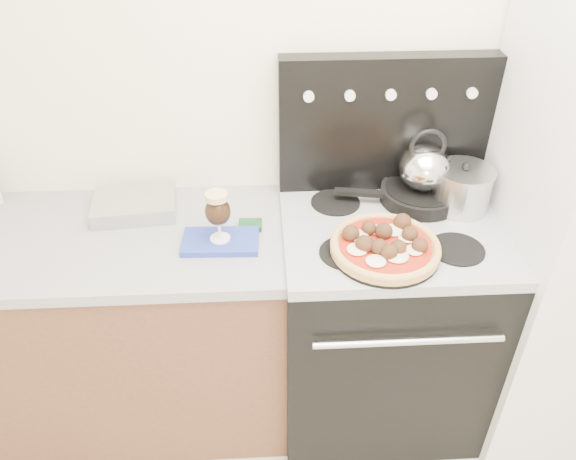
{
  "coord_description": "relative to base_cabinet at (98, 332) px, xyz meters",
  "views": [
    {
      "loc": [
        -0.37,
        -0.39,
        2.04
      ],
      "look_at": [
        -0.29,
        1.05,
        1.0
      ],
      "focal_mm": 35.0,
      "sensor_mm": 36.0,
      "label": 1
    }
  ],
  "objects": [
    {
      "name": "room_shell",
      "position": [
        1.02,
        -0.91,
        0.82
      ],
      "size": [
        3.52,
        3.01,
        2.52
      ],
      "color": "beige",
      "rests_on": "ground"
    },
    {
      "name": "base_cabinet",
      "position": [
        0.0,
        0.0,
        0.0
      ],
      "size": [
        1.45,
        0.6,
        0.86
      ],
      "primitive_type": "cube",
      "color": "brown",
      "rests_on": "ground"
    },
    {
      "name": "countertop",
      "position": [
        0.0,
        0.0,
        0.45
      ],
      "size": [
        1.48,
        0.63,
        0.04
      ],
      "primitive_type": "cube",
      "color": "#A09FA4",
      "rests_on": "base_cabinet"
    },
    {
      "name": "stove_body",
      "position": [
        1.1,
        -0.02,
        0.01
      ],
      "size": [
        0.76,
        0.65,
        0.88
      ],
      "primitive_type": "cube",
      "color": "black",
      "rests_on": "ground"
    },
    {
      "name": "cooktop",
      "position": [
        1.1,
        -0.02,
        0.47
      ],
      "size": [
        0.76,
        0.65,
        0.04
      ],
      "primitive_type": "cube",
      "color": "#ADADB2",
      "rests_on": "stove_body"
    },
    {
      "name": "backguard",
      "position": [
        1.1,
        0.25,
        0.74
      ],
      "size": [
        0.76,
        0.08,
        0.5
      ],
      "primitive_type": "cube",
      "color": "black",
      "rests_on": "cooktop"
    },
    {
      "name": "foil_sheet",
      "position": [
        0.2,
        0.14,
        0.5
      ],
      "size": [
        0.31,
        0.24,
        0.06
      ],
      "primitive_type": "cube",
      "rotation": [
        0.0,
        0.0,
        0.1
      ],
      "color": "silver",
      "rests_on": "countertop"
    },
    {
      "name": "oven_mitt",
      "position": [
        0.51,
        -0.08,
        0.48
      ],
      "size": [
        0.26,
        0.16,
        0.02
      ],
      "primitive_type": "cube",
      "rotation": [
        0.0,
        0.0,
        -0.04
      ],
      "color": "#283BAB",
      "rests_on": "countertop"
    },
    {
      "name": "beer_glass",
      "position": [
        0.51,
        -0.08,
        0.58
      ],
      "size": [
        0.1,
        0.1,
        0.18
      ],
      "primitive_type": null,
      "rotation": [
        0.0,
        0.0,
        -0.19
      ],
      "color": "black",
      "rests_on": "oven_mitt"
    },
    {
      "name": "pizza_pan",
      "position": [
        1.05,
        -0.18,
        0.5
      ],
      "size": [
        0.44,
        0.44,
        0.01
      ],
      "primitive_type": "cylinder",
      "rotation": [
        0.0,
        0.0,
        0.3
      ],
      "color": "black",
      "rests_on": "cooktop"
    },
    {
      "name": "pizza",
      "position": [
        1.05,
        -0.18,
        0.53
      ],
      "size": [
        0.4,
        0.4,
        0.05
      ],
      "primitive_type": null,
      "rotation": [
        0.0,
        0.0,
        0.15
      ],
      "color": "#DDAB64",
      "rests_on": "pizza_pan"
    },
    {
      "name": "skillet",
      "position": [
        1.24,
        0.13,
        0.52
      ],
      "size": [
        0.34,
        0.34,
        0.05
      ],
      "primitive_type": "cylinder",
      "rotation": [
        0.0,
        0.0,
        -0.18
      ],
      "color": "black",
      "rests_on": "cooktop"
    },
    {
      "name": "tea_kettle",
      "position": [
        1.24,
        0.13,
        0.64
      ],
      "size": [
        0.19,
        0.19,
        0.2
      ],
      "primitive_type": null,
      "rotation": [
        0.0,
        0.0,
        -0.09
      ],
      "color": "white",
      "rests_on": "skillet"
    },
    {
      "name": "stock_pot",
      "position": [
        1.36,
        0.07,
        0.56
      ],
      "size": [
        0.24,
        0.24,
        0.15
      ],
      "primitive_type": "cylinder",
      "rotation": [
        0.0,
        0.0,
        0.24
      ],
      "color": "#BEBEBE",
      "rests_on": "cooktop"
    }
  ]
}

